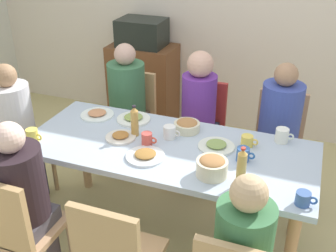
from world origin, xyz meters
name	(u,v)px	position (x,y,z in m)	size (l,w,h in m)	color
ground_plane	(168,233)	(0.00, 0.00, 0.00)	(6.77, 6.77, 0.00)	tan
wall_back	(236,8)	(0.00, 1.93, 1.30)	(5.88, 0.12, 2.60)	beige
dining_table	(168,157)	(0.00, 0.00, 0.68)	(1.94, 0.82, 0.77)	#AABACB
chair_0	(200,127)	(0.00, 0.79, 0.51)	(0.40, 0.40, 0.90)	red
person_0	(198,109)	(0.00, 0.70, 0.72)	(0.30, 0.30, 1.21)	#2B2C45
chair_1	(10,143)	(-1.35, 0.00, 0.51)	(0.40, 0.40, 0.90)	tan
person_1	(15,123)	(-1.26, 0.00, 0.71)	(0.31, 0.31, 1.18)	#282C4C
chair_2	(277,141)	(0.65, 0.79, 0.51)	(0.40, 0.40, 0.90)	tan
person_2	(279,123)	(0.65, 0.70, 0.71)	(0.31, 0.31, 1.19)	#253C4C
chair_3	(132,115)	(-0.65, 0.79, 0.51)	(0.40, 0.40, 0.90)	tan
person_3	(127,98)	(-0.65, 0.70, 0.72)	(0.32, 0.32, 1.20)	#4F4638
chair_4	(17,228)	(-0.65, -0.79, 0.51)	(0.40, 0.40, 0.90)	tan
person_4	(22,193)	(-0.65, -0.70, 0.70)	(0.31, 0.31, 1.16)	#473E46
plate_0	(134,118)	(-0.38, 0.26, 0.78)	(0.25, 0.25, 0.04)	white
plate_1	(145,155)	(-0.08, -0.18, 0.78)	(0.25, 0.25, 0.04)	white
plate_2	(216,146)	(0.31, 0.09, 0.78)	(0.24, 0.24, 0.04)	silver
plate_3	(97,114)	(-0.67, 0.23, 0.78)	(0.25, 0.25, 0.04)	white
plate_4	(121,137)	(-0.34, -0.02, 0.78)	(0.21, 0.21, 0.04)	silver
bowl_0	(212,166)	(0.36, -0.23, 0.83)	(0.19, 0.19, 0.12)	beige
bowl_1	(187,125)	(0.05, 0.25, 0.81)	(0.19, 0.19, 0.08)	beige
cup_0	(247,141)	(0.49, 0.19, 0.80)	(0.12, 0.08, 0.08)	#E5CB53
cup_1	(243,154)	(0.50, -0.01, 0.81)	(0.12, 0.08, 0.09)	#345C9B
cup_2	(170,132)	(-0.03, 0.10, 0.81)	(0.12, 0.08, 0.09)	white
cup_3	(147,139)	(-0.13, -0.04, 0.81)	(0.11, 0.07, 0.09)	#C54B43
cup_4	(282,135)	(0.70, 0.32, 0.81)	(0.12, 0.09, 0.10)	white
cup_5	(33,136)	(-0.87, -0.28, 0.82)	(0.11, 0.08, 0.10)	#E0CC51
cup_6	(303,199)	(0.89, -0.32, 0.80)	(0.12, 0.08, 0.08)	#3B5B9B
bottle_0	(241,169)	(0.54, -0.28, 0.89)	(0.05, 0.05, 0.26)	tan
bottle_1	(135,121)	(-0.27, 0.06, 0.87)	(0.05, 0.05, 0.23)	#BF9244
side_cabinet	(144,85)	(-0.90, 1.63, 0.45)	(0.70, 0.44, 0.90)	brown
microwave	(142,32)	(-0.90, 1.63, 1.04)	(0.48, 0.36, 0.28)	black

